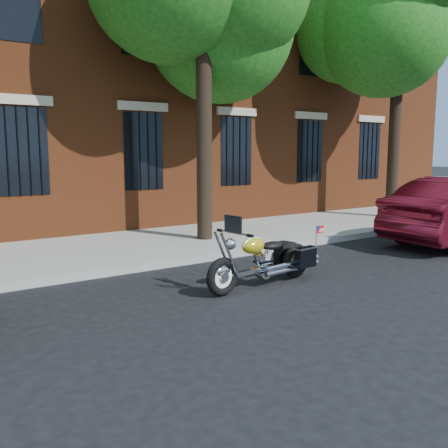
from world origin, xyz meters
TOP-DOWN VIEW (x-y plane):
  - ground at (0.00, 0.00)m, footprint 120.00×120.00m
  - curb at (0.00, 1.38)m, footprint 40.00×0.16m
  - sidewalk at (0.00, 3.26)m, footprint 40.00×3.60m
  - building at (0.00, 10.06)m, footprint 26.00×10.08m
  - tree_right at (7.42, 2.96)m, footprint 4.12×3.92m
  - motorcycle at (-0.59, -0.72)m, footprint 2.45×0.85m

SIDE VIEW (x-z plane):
  - ground at x=0.00m, z-range 0.00..0.00m
  - curb at x=0.00m, z-range 0.00..0.15m
  - sidewalk at x=0.00m, z-range 0.00..0.15m
  - motorcycle at x=-0.59m, z-range -0.20..1.03m
  - building at x=0.00m, z-range 0.00..12.00m
  - tree_right at x=7.42m, z-range 1.91..10.45m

